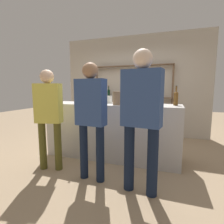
% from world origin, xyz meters
% --- Properties ---
extents(ground_plane, '(16.00, 16.00, 0.00)m').
position_xyz_m(ground_plane, '(0.00, 0.00, 0.00)').
color(ground_plane, '#9E8466').
extents(bar_counter, '(2.52, 0.66, 1.04)m').
position_xyz_m(bar_counter, '(0.00, 0.00, 0.52)').
color(bar_counter, '#B7B2AD').
rests_on(bar_counter, ground_plane).
extents(back_wall, '(4.12, 0.12, 2.80)m').
position_xyz_m(back_wall, '(0.00, 1.93, 1.40)').
color(back_wall, '#B2A899').
rests_on(back_wall, ground_plane).
extents(back_shelf, '(2.21, 0.18, 1.96)m').
position_xyz_m(back_shelf, '(-0.01, 1.75, 1.30)').
color(back_shelf, brown).
rests_on(back_shelf, ground_plane).
extents(counter_bottle_0, '(0.07, 0.07, 0.34)m').
position_xyz_m(counter_bottle_0, '(1.13, 0.06, 1.17)').
color(counter_bottle_0, brown).
rests_on(counter_bottle_0, bar_counter).
extents(counter_bottle_1, '(0.08, 0.08, 0.35)m').
position_xyz_m(counter_bottle_1, '(-0.39, -0.17, 1.18)').
color(counter_bottle_1, black).
rests_on(counter_bottle_1, bar_counter).
extents(counter_bottle_2, '(0.07, 0.07, 0.33)m').
position_xyz_m(counter_bottle_2, '(-0.67, -0.13, 1.17)').
color(counter_bottle_2, brown).
rests_on(counter_bottle_2, bar_counter).
extents(counter_bottle_3, '(0.08, 0.08, 0.31)m').
position_xyz_m(counter_bottle_3, '(-0.81, 0.09, 1.16)').
color(counter_bottle_3, black).
rests_on(counter_bottle_3, bar_counter).
extents(ice_bucket, '(0.19, 0.19, 0.24)m').
position_xyz_m(ice_bucket, '(0.16, -0.13, 1.16)').
color(ice_bucket, '#846647').
rests_on(ice_bucket, bar_counter).
extents(cork_jar, '(0.14, 0.14, 0.15)m').
position_xyz_m(cork_jar, '(-0.12, 0.16, 1.11)').
color(cork_jar, silver).
rests_on(cork_jar, bar_counter).
extents(customer_center, '(0.44, 0.22, 1.68)m').
position_xyz_m(customer_center, '(0.00, -0.91, 1.00)').
color(customer_center, '#121C33').
rests_on(customer_center, ground_plane).
extents(customer_left, '(0.44, 0.27, 1.62)m').
position_xyz_m(customer_left, '(-0.78, -0.83, 0.96)').
color(customer_left, brown).
rests_on(customer_left, ground_plane).
extents(customer_right, '(0.51, 0.28, 1.79)m').
position_xyz_m(customer_right, '(0.73, -1.01, 1.05)').
color(customer_right, '#121C33').
rests_on(customer_right, ground_plane).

